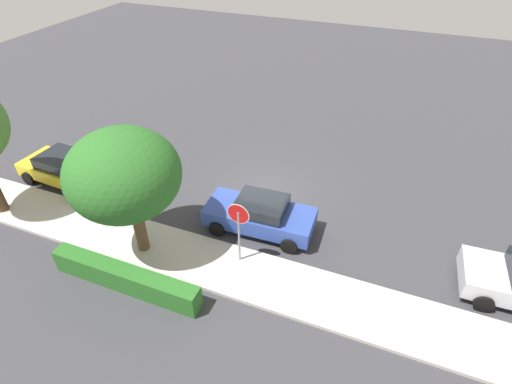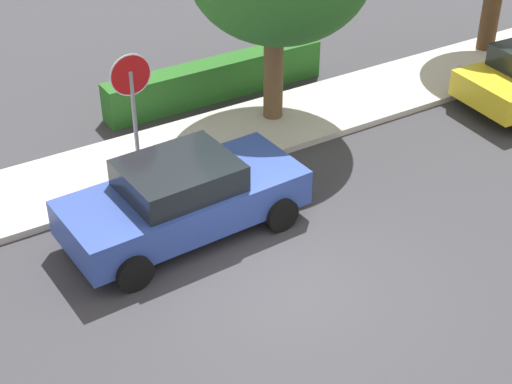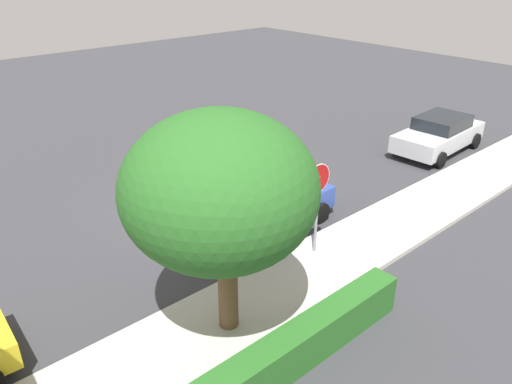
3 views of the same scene
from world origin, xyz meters
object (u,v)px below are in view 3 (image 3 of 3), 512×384
(stop_sign, at_px, (318,194))
(street_tree_mid_block, at_px, (220,191))
(parked_car_silver, at_px, (439,134))
(parked_car_blue, at_px, (267,206))

(stop_sign, height_order, street_tree_mid_block, street_tree_mid_block)
(stop_sign, distance_m, parked_car_silver, 9.89)
(parked_car_blue, relative_size, street_tree_mid_block, 0.88)
(parked_car_blue, bearing_deg, street_tree_mid_block, 36.13)
(parked_car_silver, bearing_deg, street_tree_mid_block, 11.69)
(street_tree_mid_block, bearing_deg, parked_car_silver, -168.31)
(stop_sign, xyz_separation_m, parked_car_silver, (-9.63, -1.98, -1.11))
(parked_car_silver, bearing_deg, parked_car_blue, 0.12)
(parked_car_blue, xyz_separation_m, parked_car_silver, (-9.60, -0.02, 0.02))
(parked_car_blue, distance_m, street_tree_mid_block, 5.38)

